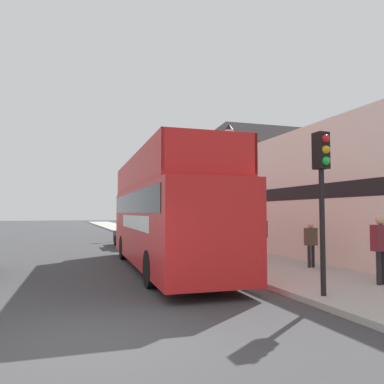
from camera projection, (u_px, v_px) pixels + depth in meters
name	position (u px, v px, depth m)	size (l,w,h in m)	color
ground_plane	(66.00, 242.00, 25.48)	(144.00, 144.00, 0.00)	#3D3D3F
sidewalk	(173.00, 242.00, 24.87)	(3.88, 108.00, 0.14)	#ADAAA3
brick_terrace_rear	(226.00, 180.00, 28.89)	(6.00, 17.25, 9.11)	brown
tour_bus	(164.00, 218.00, 13.48)	(2.85, 10.70, 3.97)	red
parked_car_ahead_of_bus	(133.00, 236.00, 21.99)	(1.79, 4.54, 1.42)	black
pedestrian_nearest	(381.00, 243.00, 9.79)	(0.47, 0.26, 1.79)	#232328
pedestrian_second	(311.00, 240.00, 12.82)	(0.41, 0.22, 1.55)	#232328
pedestrian_third	(261.00, 232.00, 15.11)	(0.47, 0.26, 1.78)	#232328
traffic_signal	(322.00, 175.00, 8.57)	(0.28, 0.42, 3.73)	black
lamp_post_nearest	(229.00, 168.00, 13.09)	(0.35, 0.35, 5.00)	black
lamp_post_second	(169.00, 185.00, 20.53)	(0.35, 0.35, 4.91)	black
lamp_post_third	(143.00, 195.00, 28.01)	(0.35, 0.35, 4.56)	black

